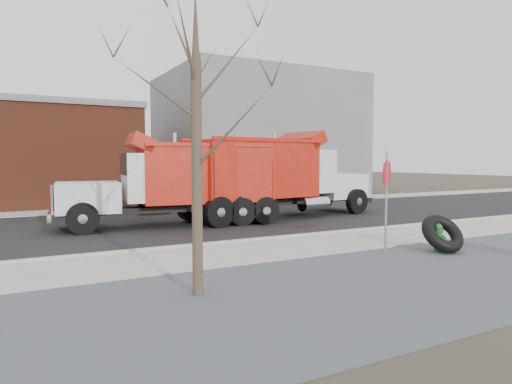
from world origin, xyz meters
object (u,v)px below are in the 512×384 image
stop_sign (387,184)px  dump_truck_red_a (275,174)px  fire_hydrant (438,239)px  dump_truck_red_b (179,180)px  truck_tire (442,233)px

stop_sign → dump_truck_red_a: (1.24, 7.50, 0.01)m
fire_hydrant → dump_truck_red_b: bearing=117.6°
stop_sign → fire_hydrant: bearing=-23.1°
truck_tire → dump_truck_red_b: (-4.26, 7.81, 1.15)m
fire_hydrant → truck_tire: truck_tire is taller
stop_sign → dump_truck_red_a: dump_truck_red_a is taller
fire_hydrant → dump_truck_red_b: (-4.24, 7.70, 1.31)m
truck_tire → stop_sign: (-1.43, 0.51, 1.27)m
fire_hydrant → truck_tire: bearing=-80.7°
stop_sign → dump_truck_red_a: bearing=73.3°
truck_tire → dump_truck_red_a: 8.12m
truck_tire → dump_truck_red_a: bearing=91.4°
truck_tire → dump_truck_red_b: dump_truck_red_b is taller
fire_hydrant → truck_tire: size_ratio=0.62×
fire_hydrant → dump_truck_red_b: 8.88m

